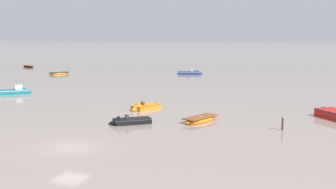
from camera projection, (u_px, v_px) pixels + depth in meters
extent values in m
plane|color=gray|center=(69.00, 147.00, 32.22)|extent=(800.00, 800.00, 0.00)
cube|color=black|center=(323.00, 111.00, 44.97)|extent=(0.55, 0.54, 0.77)
cube|color=#197084|center=(12.00, 93.00, 60.58)|extent=(4.31, 4.10, 0.83)
cone|color=#197084|center=(28.00, 92.00, 61.37)|extent=(2.09, 2.12, 1.66)
cube|color=silver|center=(12.00, 90.00, 60.55)|extent=(4.41, 4.19, 0.09)
cube|color=silver|center=(19.00, 87.00, 60.84)|extent=(1.63, 1.65, 0.64)
cube|color=#384751|center=(22.00, 87.00, 61.01)|extent=(1.01, 1.09, 0.51)
ellipsoid|color=orange|center=(59.00, 74.00, 90.03)|extent=(3.69, 4.45, 0.69)
cube|color=#33383F|center=(59.00, 72.00, 89.99)|extent=(3.47, 4.14, 0.09)
cube|color=#33383F|center=(59.00, 73.00, 90.00)|extent=(1.27, 0.98, 0.07)
cube|color=black|center=(132.00, 122.00, 40.63)|extent=(3.63, 3.33, 0.69)
cone|color=black|center=(114.00, 123.00, 40.05)|extent=(1.72, 1.76, 1.38)
cube|color=#33383F|center=(132.00, 119.00, 40.58)|extent=(3.71, 3.41, 0.08)
cube|color=#33383F|center=(127.00, 117.00, 40.39)|extent=(0.53, 0.55, 0.38)
cube|color=black|center=(149.00, 120.00, 41.16)|extent=(0.34, 0.35, 0.49)
cube|color=orange|center=(146.00, 107.00, 48.55)|extent=(2.60, 3.85, 0.70)
cone|color=orange|center=(135.00, 110.00, 47.14)|extent=(1.70, 1.52, 1.40)
cube|color=brown|center=(146.00, 105.00, 48.48)|extent=(2.66, 3.94, 0.08)
cube|color=brown|center=(143.00, 103.00, 48.06)|extent=(0.55, 0.45, 0.39)
cube|color=black|center=(156.00, 105.00, 49.85)|extent=(0.34, 0.30, 0.50)
ellipsoid|color=black|center=(28.00, 67.00, 108.91)|extent=(4.73, 3.33, 0.71)
cube|color=brown|center=(28.00, 65.00, 108.87)|extent=(4.39, 3.15, 0.09)
cube|color=brown|center=(28.00, 66.00, 108.88)|extent=(0.86, 1.38, 0.07)
ellipsoid|color=orange|center=(201.00, 120.00, 41.64)|extent=(3.10, 4.70, 0.70)
cube|color=brown|center=(201.00, 117.00, 41.60)|extent=(2.94, 4.36, 0.09)
cube|color=brown|center=(201.00, 118.00, 41.61)|extent=(1.38, 0.78, 0.07)
cube|color=navy|center=(189.00, 73.00, 89.90)|extent=(4.86, 3.20, 0.89)
cone|color=navy|center=(200.00, 73.00, 89.83)|extent=(1.90, 2.13, 1.78)
cube|color=silver|center=(189.00, 72.00, 89.85)|extent=(4.97, 3.27, 0.10)
cube|color=silver|center=(192.00, 70.00, 89.78)|extent=(0.56, 0.68, 0.49)
cube|color=black|center=(178.00, 73.00, 89.95)|extent=(0.37, 0.42, 0.63)
cylinder|color=#4A3323|center=(283.00, 124.00, 37.88)|extent=(0.18, 0.18, 1.37)
cylinder|color=silver|center=(283.00, 117.00, 37.79)|extent=(0.22, 0.22, 0.08)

